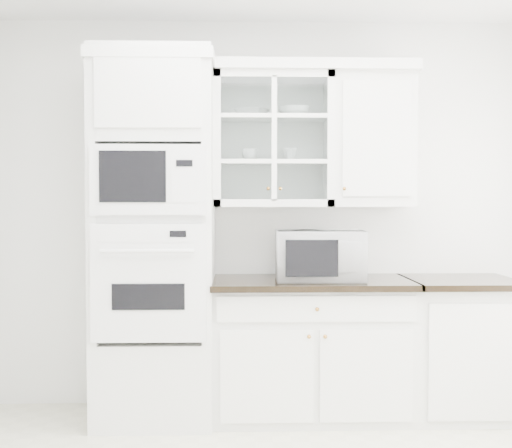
{
  "coord_description": "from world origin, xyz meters",
  "views": [
    {
      "loc": [
        -0.21,
        -2.79,
        1.43
      ],
      "look_at": [
        -0.1,
        1.05,
        1.3
      ],
      "focal_mm": 45.0,
      "sensor_mm": 36.0,
      "label": 1
    }
  ],
  "objects": [
    {
      "name": "room_shell",
      "position": [
        0.0,
        0.43,
        1.78
      ],
      "size": [
        4.0,
        3.5,
        2.7
      ],
      "color": "white",
      "rests_on": "ground"
    },
    {
      "name": "oven_column",
      "position": [
        -0.75,
        1.42,
        1.2
      ],
      "size": [
        0.76,
        0.68,
        2.4
      ],
      "color": "white",
      "rests_on": "ground"
    },
    {
      "name": "base_cabinet_run",
      "position": [
        0.28,
        1.45,
        0.46
      ],
      "size": [
        1.32,
        0.67,
        0.92
      ],
      "color": "white",
      "rests_on": "ground"
    },
    {
      "name": "extra_base_cabinet",
      "position": [
        1.28,
        1.45,
        0.46
      ],
      "size": [
        0.72,
        0.67,
        0.92
      ],
      "color": "white",
      "rests_on": "ground"
    },
    {
      "name": "upper_cabinet_glass",
      "position": [
        0.03,
        1.58,
        1.85
      ],
      "size": [
        0.8,
        0.33,
        0.9
      ],
      "color": "white",
      "rests_on": "room_shell"
    },
    {
      "name": "upper_cabinet_solid",
      "position": [
        0.71,
        1.58,
        1.85
      ],
      "size": [
        0.55,
        0.33,
        0.9
      ],
      "primitive_type": "cube",
      "color": "white",
      "rests_on": "room_shell"
    },
    {
      "name": "crown_molding",
      "position": [
        -0.07,
        1.56,
        2.33
      ],
      "size": [
        2.14,
        0.38,
        0.07
      ],
      "primitive_type": "cube",
      "color": "white",
      "rests_on": "room_shell"
    },
    {
      "name": "countertop_microwave",
      "position": [
        0.33,
        1.39,
        1.08
      ],
      "size": [
        0.58,
        0.48,
        0.33
      ],
      "primitive_type": "imported",
      "rotation": [
        0.0,
        0.0,
        3.12
      ],
      "color": "white",
      "rests_on": "base_cabinet_run"
    },
    {
      "name": "bowl_a",
      "position": [
        -0.12,
        1.6,
        2.04
      ],
      "size": [
        0.29,
        0.29,
        0.06
      ],
      "primitive_type": "imported",
      "rotation": [
        0.0,
        0.0,
        -0.33
      ],
      "color": "white",
      "rests_on": "upper_cabinet_glass"
    },
    {
      "name": "bowl_b",
      "position": [
        0.17,
        1.57,
        2.04
      ],
      "size": [
        0.24,
        0.24,
        0.07
      ],
      "primitive_type": "imported",
      "rotation": [
        0.0,
        0.0,
        -0.15
      ],
      "color": "white",
      "rests_on": "upper_cabinet_glass"
    },
    {
      "name": "cup_a",
      "position": [
        -0.12,
        1.59,
        1.75
      ],
      "size": [
        0.12,
        0.12,
        0.08
      ],
      "primitive_type": "imported",
      "rotation": [
        0.0,
        0.0,
        0.1
      ],
      "color": "white",
      "rests_on": "upper_cabinet_glass"
    },
    {
      "name": "cup_b",
      "position": [
        0.15,
        1.58,
        1.75
      ],
      "size": [
        0.12,
        0.12,
        0.09
      ],
      "primitive_type": "imported",
      "rotation": [
        0.0,
        0.0,
        0.23
      ],
      "color": "white",
      "rests_on": "upper_cabinet_glass"
    }
  ]
}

